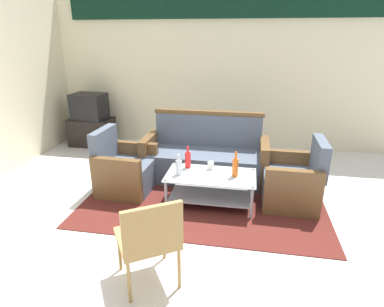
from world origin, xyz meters
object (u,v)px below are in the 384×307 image
at_px(armchair_right, 293,182).
at_px(bottle_orange, 235,167).
at_px(bottle_red, 188,160).
at_px(bottle_clear, 179,167).
at_px(cup, 211,166).
at_px(television, 89,106).
at_px(tv_stand, 92,132).
at_px(wicker_chair, 149,236).
at_px(coffee_table, 211,185).
at_px(armchair_left, 125,170).
at_px(couch, 205,158).

height_order(armchair_right, bottle_orange, armchair_right).
bearing_deg(bottle_red, bottle_clear, -105.65).
xyz_separation_m(bottle_clear, cup, (0.36, 0.24, -0.05)).
xyz_separation_m(bottle_red, cup, (0.30, -0.00, -0.06)).
xyz_separation_m(bottle_orange, cup, (-0.32, 0.17, -0.07)).
bearing_deg(bottle_orange, television, 145.70).
relative_size(tv_stand, wicker_chair, 0.95).
bearing_deg(bottle_clear, wicker_chair, -87.24).
distance_m(coffee_table, wicker_chair, 1.54).
bearing_deg(armchair_left, bottle_clear, 74.46).
xyz_separation_m(couch, bottle_red, (-0.14, -0.62, 0.21)).
bearing_deg(wicker_chair, bottle_red, 57.65).
relative_size(couch, bottle_orange, 5.66).
relative_size(coffee_table, television, 1.73).
distance_m(coffee_table, television, 3.25).
relative_size(armchair_right, tv_stand, 1.06).
relative_size(couch, armchair_right, 2.12).
relative_size(bottle_orange, tv_stand, 0.40).
height_order(bottle_orange, cup, bottle_orange).
relative_size(armchair_right, cup, 8.50).
xyz_separation_m(armchair_left, bottle_orange, (1.50, -0.20, 0.24)).
bearing_deg(armchair_right, bottle_clear, 102.28).
bearing_deg(television, tv_stand, 90.00).
bearing_deg(television, couch, 159.27).
height_order(couch, bottle_clear, couch).
height_order(bottle_red, cup, bottle_red).
bearing_deg(couch, bottle_orange, 121.20).
height_order(cup, tv_stand, tv_stand).
xyz_separation_m(armchair_left, television, (-1.35, 1.75, 0.47)).
bearing_deg(armchair_right, bottle_orange, 107.52).
distance_m(armchair_right, bottle_orange, 0.79).
bearing_deg(couch, coffee_table, 103.02).
xyz_separation_m(bottle_orange, tv_stand, (-2.85, 1.94, -0.27)).
relative_size(cup, tv_stand, 0.12).
height_order(armchair_left, coffee_table, armchair_left).
distance_m(bottle_red, tv_stand, 2.87).
height_order(bottle_clear, tv_stand, bottle_clear).
bearing_deg(tv_stand, armchair_right, -25.75).
xyz_separation_m(couch, armchair_left, (-1.03, -0.59, -0.03)).
bearing_deg(tv_stand, coffee_table, -37.25).
relative_size(couch, bottle_clear, 6.78).
bearing_deg(cup, coffee_table, -81.79).
distance_m(armchair_left, armchair_right, 2.23).
xyz_separation_m(tv_stand, television, (0.00, 0.00, 0.50)).
bearing_deg(armchair_left, bottle_red, 90.65).
height_order(bottle_red, wicker_chair, wicker_chair).
height_order(couch, armchair_left, couch).
xyz_separation_m(armchair_left, wicker_chair, (0.89, -1.70, 0.21)).
bearing_deg(bottle_orange, bottle_clear, -174.22).
distance_m(bottle_orange, cup, 0.37).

